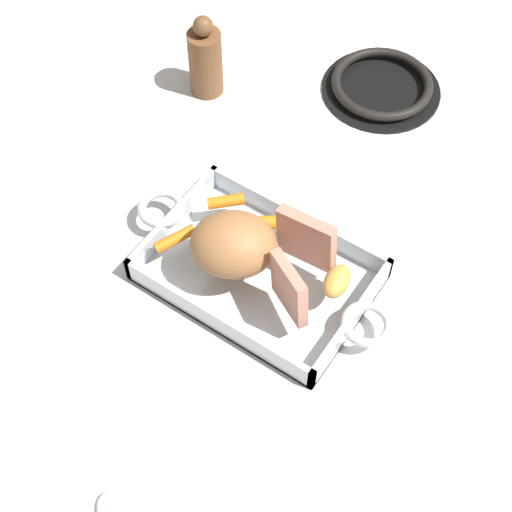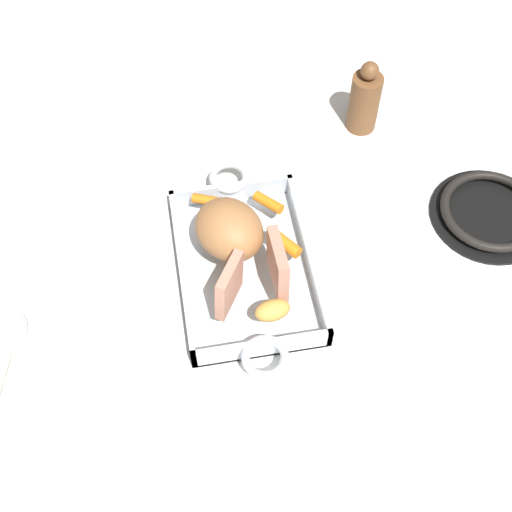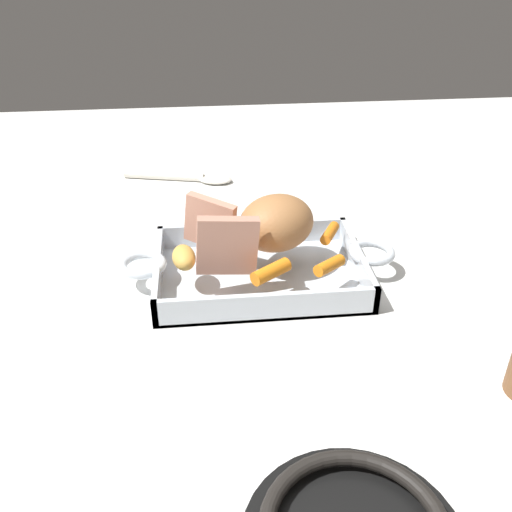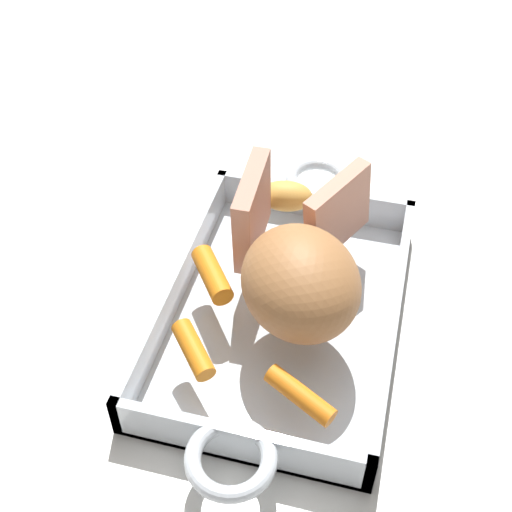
# 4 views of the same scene
# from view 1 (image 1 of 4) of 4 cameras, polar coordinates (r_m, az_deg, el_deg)

# --- Properties ---
(ground_plane) EXTENTS (1.81, 1.81, 0.00)m
(ground_plane) POSITION_cam_1_polar(r_m,az_deg,el_deg) (1.08, 0.21, -1.60)
(ground_plane) COLOR white
(roasting_dish) EXTENTS (0.41, 0.21, 0.04)m
(roasting_dish) POSITION_cam_1_polar(r_m,az_deg,el_deg) (1.07, 0.21, -1.20)
(roasting_dish) COLOR silver
(roasting_dish) RESTS_ON ground_plane
(pork_roast) EXTENTS (0.15, 0.14, 0.08)m
(pork_roast) POSITION_cam_1_polar(r_m,az_deg,el_deg) (1.01, -1.69, 0.87)
(pork_roast) COLOR #A97042
(pork_roast) RESTS_ON roasting_dish
(roast_slice_thick) EXTENTS (0.09, 0.02, 0.09)m
(roast_slice_thick) POSITION_cam_1_polar(r_m,az_deg,el_deg) (1.02, 3.77, 1.28)
(roast_slice_thick) COLOR tan
(roast_slice_thick) RESTS_ON roasting_dish
(roast_slice_outer) EXTENTS (0.08, 0.06, 0.09)m
(roast_slice_outer) POSITION_cam_1_polar(r_m,az_deg,el_deg) (0.98, 2.48, -2.40)
(roast_slice_outer) COLOR tan
(roast_slice_outer) RESTS_ON roasting_dish
(baby_carrot_short) EXTENTS (0.04, 0.06, 0.02)m
(baby_carrot_short) POSITION_cam_1_polar(r_m,az_deg,el_deg) (1.06, -6.05, 1.28)
(baby_carrot_short) COLOR orange
(baby_carrot_short) RESTS_ON roasting_dish
(baby_carrot_long) EXTENTS (0.05, 0.05, 0.02)m
(baby_carrot_long) POSITION_cam_1_polar(r_m,az_deg,el_deg) (1.10, -2.25, 4.09)
(baby_carrot_long) COLOR orange
(baby_carrot_long) RESTS_ON roasting_dish
(baby_carrot_northwest) EXTENTS (0.06, 0.05, 0.02)m
(baby_carrot_northwest) POSITION_cam_1_polar(r_m,az_deg,el_deg) (1.07, 1.69, 2.51)
(baby_carrot_northwest) COLOR orange
(baby_carrot_northwest) RESTS_ON roasting_dish
(potato_corner) EXTENTS (0.04, 0.06, 0.03)m
(potato_corner) POSITION_cam_1_polar(r_m,az_deg,el_deg) (1.02, 6.02, -1.87)
(potato_corner) COLOR gold
(potato_corner) RESTS_ON roasting_dish
(stove_burner_rear) EXTENTS (0.20, 0.20, 0.03)m
(stove_burner_rear) POSITION_cam_1_polar(r_m,az_deg,el_deg) (1.33, 9.33, 12.38)
(stove_burner_rear) COLOR black
(stove_burner_rear) RESTS_ON ground_plane
(pepper_mill) EXTENTS (0.06, 0.06, 0.15)m
(pepper_mill) POSITION_cam_1_polar(r_m,az_deg,el_deg) (1.29, -3.79, 14.36)
(pepper_mill) COLOR brown
(pepper_mill) RESTS_ON ground_plane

